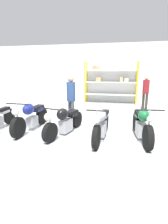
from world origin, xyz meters
name	(u,v)px	position (x,y,z in m)	size (l,w,h in m)	color
ground_plane	(81,137)	(0.00, 0.00, 0.00)	(30.00, 30.00, 0.00)	#B2B7B7
back_wall	(104,73)	(0.00, 6.36, 1.80)	(30.00, 0.08, 3.60)	white
shelving_rack	(110,81)	(0.39, 6.00, 1.34)	(3.19, 0.63, 2.51)	yellow
motorcycle_blue	(31,116)	(-1.81, 0.24, 0.49)	(0.73, 2.15, 1.07)	black
motorcycle_black	(64,121)	(-0.58, 0.14, 0.43)	(0.84, 2.07, 0.99)	black
motorcycle_silver	(101,124)	(0.62, 0.02, 0.46)	(0.56, 2.10, 1.03)	black
motorcycle_green	(142,125)	(1.78, 0.22, 0.45)	(0.72, 2.08, 1.06)	black
person_browsing	(146,90)	(2.32, 4.39, 1.04)	(0.44, 0.44, 1.76)	#38332D
person_near_rack	(71,96)	(-0.69, 1.28, 1.08)	(0.45, 0.45, 1.82)	#595960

